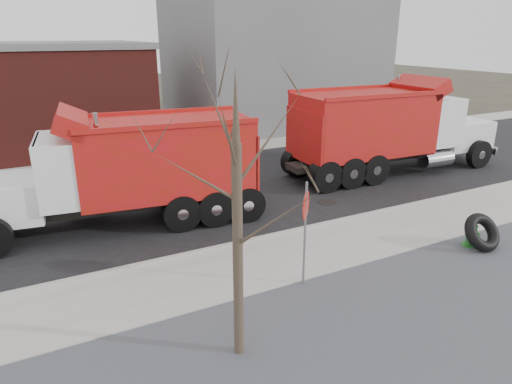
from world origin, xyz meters
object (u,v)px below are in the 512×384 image
dump_truck_red_b (128,167)px  truck_tire (482,232)px  fire_hydrant (471,234)px  stop_sign (306,216)px  dump_truck_red_a (389,126)px

dump_truck_red_b → truck_tire: bearing=149.6°
fire_hydrant → dump_truck_red_b: (-7.98, 5.97, 1.48)m
stop_sign → dump_truck_red_b: (-2.70, 5.56, 0.10)m
truck_tire → dump_truck_red_a: size_ratio=0.11×
stop_sign → dump_truck_red_a: dump_truck_red_a is taller
stop_sign → dump_truck_red_a: 10.29m
truck_tire → stop_sign: 5.59m
truck_tire → fire_hydrant: bearing=118.0°
fire_hydrant → dump_truck_red_a: bearing=58.3°
dump_truck_red_a → dump_truck_red_b: size_ratio=1.12×
fire_hydrant → truck_tire: 0.28m
stop_sign → truck_tire: bearing=-29.5°
fire_hydrant → dump_truck_red_a: size_ratio=0.09×
dump_truck_red_a → dump_truck_red_b: (-10.90, -0.65, -0.13)m
dump_truck_red_b → fire_hydrant: bearing=150.2°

